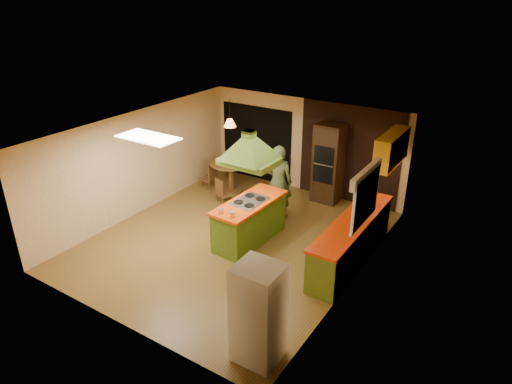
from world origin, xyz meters
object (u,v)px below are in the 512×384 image
Objects in this scene: man at (278,182)px; refrigerator at (258,314)px; wall_oven at (328,163)px; canister_large at (364,202)px; dining_table at (231,170)px; kitchen_island at (250,221)px.

refrigerator is at bearing 95.51° from man.
wall_oven is 10.34× the size of canister_large.
wall_oven reaches higher than dining_table.
refrigerator is at bearing -51.82° from kitchen_island.
kitchen_island is at bearing -152.11° from canister_large.
canister_large is at bearing 87.39° from refrigerator.
kitchen_island is 1.06× the size of man.
man reaches higher than canister_large.
kitchen_island is 0.94× the size of wall_oven.
man is (-0.05, 1.30, 0.43)m from kitchen_island.
refrigerator is 6.11m from dining_table.
man reaches higher than refrigerator.
wall_oven is at bearing 81.53° from kitchen_island.
dining_table is at bearing 136.65° from kitchen_island.
dining_table is 5.65× the size of canister_large.
man is 1.96m from dining_table.
canister_large is (3.98, -0.82, 0.43)m from dining_table.
kitchen_island is at bearing -100.39° from wall_oven.
kitchen_island is 9.73× the size of canister_large.
kitchen_island is 2.89m from wall_oven.
refrigerator is at bearing -74.70° from wall_oven.
refrigerator is (2.00, -2.79, 0.32)m from kitchen_island.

